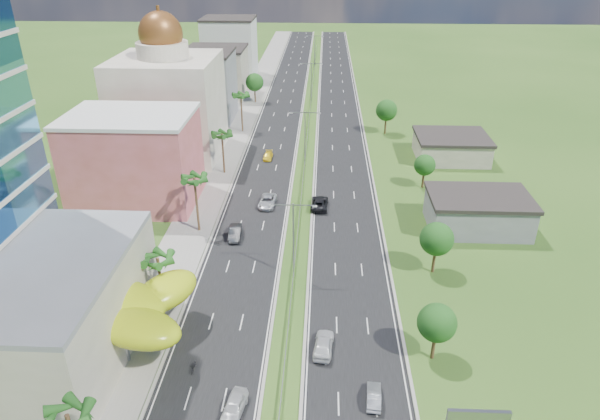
# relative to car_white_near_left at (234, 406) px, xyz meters

# --- Properties ---
(ground) EXTENTS (500.00, 500.00, 0.00)m
(ground) POSITION_rel_car_white_near_left_xyz_m (4.40, 13.54, -0.82)
(ground) COLOR #2D5119
(ground) RESTS_ON ground
(road_left) EXTENTS (11.00, 260.00, 0.04)m
(road_left) POSITION_rel_car_white_near_left_xyz_m (-3.10, 103.54, -0.80)
(road_left) COLOR black
(road_left) RESTS_ON ground
(road_right) EXTENTS (11.00, 260.00, 0.04)m
(road_right) POSITION_rel_car_white_near_left_xyz_m (11.90, 103.54, -0.80)
(road_right) COLOR black
(road_right) RESTS_ON ground
(sidewalk_left) EXTENTS (7.00, 260.00, 0.12)m
(sidewalk_left) POSITION_rel_car_white_near_left_xyz_m (-12.60, 103.54, -0.76)
(sidewalk_left) COLOR gray
(sidewalk_left) RESTS_ON ground
(median_guardrail) EXTENTS (0.10, 216.06, 0.76)m
(median_guardrail) POSITION_rel_car_white_near_left_xyz_m (4.40, 85.53, -0.20)
(median_guardrail) COLOR gray
(median_guardrail) RESTS_ON ground
(streetlight_median_b) EXTENTS (6.04, 0.25, 11.00)m
(streetlight_median_b) POSITION_rel_car_white_near_left_xyz_m (4.40, 23.54, 5.93)
(streetlight_median_b) COLOR gray
(streetlight_median_b) RESTS_ON ground
(streetlight_median_c) EXTENTS (6.04, 0.25, 11.00)m
(streetlight_median_c) POSITION_rel_car_white_near_left_xyz_m (4.40, 63.54, 5.93)
(streetlight_median_c) COLOR gray
(streetlight_median_c) RESTS_ON ground
(streetlight_median_d) EXTENTS (6.04, 0.25, 11.00)m
(streetlight_median_d) POSITION_rel_car_white_near_left_xyz_m (4.40, 108.54, 5.93)
(streetlight_median_d) COLOR gray
(streetlight_median_d) RESTS_ON ground
(streetlight_median_e) EXTENTS (6.04, 0.25, 11.00)m
(streetlight_median_e) POSITION_rel_car_white_near_left_xyz_m (4.40, 153.54, 5.93)
(streetlight_median_e) COLOR gray
(streetlight_median_e) RESTS_ON ground
(lime_canopy) EXTENTS (18.00, 15.00, 7.40)m
(lime_canopy) POSITION_rel_car_white_near_left_xyz_m (-15.60, 9.53, 4.17)
(lime_canopy) COLOR #AEC112
(lime_canopy) RESTS_ON ground
(pink_shophouse) EXTENTS (20.00, 15.00, 15.00)m
(pink_shophouse) POSITION_rel_car_white_near_left_xyz_m (-23.60, 45.54, 6.68)
(pink_shophouse) COLOR #BC554D
(pink_shophouse) RESTS_ON ground
(domed_building) EXTENTS (20.00, 20.00, 28.70)m
(domed_building) POSITION_rel_car_white_near_left_xyz_m (-23.60, 68.54, 10.53)
(domed_building) COLOR #C0B59F
(domed_building) RESTS_ON ground
(midrise_grey) EXTENTS (16.00, 15.00, 16.00)m
(midrise_grey) POSITION_rel_car_white_near_left_xyz_m (-22.60, 93.54, 7.18)
(midrise_grey) COLOR slate
(midrise_grey) RESTS_ON ground
(midrise_beige) EXTENTS (16.00, 15.00, 13.00)m
(midrise_beige) POSITION_rel_car_white_near_left_xyz_m (-22.60, 115.54, 5.68)
(midrise_beige) COLOR #9D9781
(midrise_beige) RESTS_ON ground
(midrise_white) EXTENTS (16.00, 15.00, 18.00)m
(midrise_white) POSITION_rel_car_white_near_left_xyz_m (-22.60, 138.54, 8.18)
(midrise_white) COLOR silver
(midrise_white) RESTS_ON ground
(shed_near) EXTENTS (15.00, 10.00, 5.00)m
(shed_near) POSITION_rel_car_white_near_left_xyz_m (32.40, 38.54, 1.68)
(shed_near) COLOR slate
(shed_near) RESTS_ON ground
(shed_far) EXTENTS (14.00, 12.00, 4.40)m
(shed_far) POSITION_rel_car_white_near_left_xyz_m (34.40, 68.54, 1.38)
(shed_far) COLOR #9D9781
(shed_far) RESTS_ON ground
(palm_tree_a) EXTENTS (3.60, 3.60, 9.10)m
(palm_tree_a) POSITION_rel_car_white_near_left_xyz_m (-11.10, -8.46, 7.20)
(palm_tree_a) COLOR #47301C
(palm_tree_a) RESTS_ON ground
(palm_tree_b) EXTENTS (3.60, 3.60, 8.10)m
(palm_tree_b) POSITION_rel_car_white_near_left_xyz_m (-11.10, 15.54, 6.24)
(palm_tree_b) COLOR #47301C
(palm_tree_b) RESTS_ON ground
(palm_tree_c) EXTENTS (3.60, 3.60, 9.60)m
(palm_tree_c) POSITION_rel_car_white_near_left_xyz_m (-11.10, 35.54, 7.68)
(palm_tree_c) COLOR #47301C
(palm_tree_c) RESTS_ON ground
(palm_tree_d) EXTENTS (3.60, 3.60, 8.60)m
(palm_tree_d) POSITION_rel_car_white_near_left_xyz_m (-11.10, 58.54, 6.72)
(palm_tree_d) COLOR #47301C
(palm_tree_d) RESTS_ON ground
(palm_tree_e) EXTENTS (3.60, 3.60, 9.40)m
(palm_tree_e) POSITION_rel_car_white_near_left_xyz_m (-11.10, 83.54, 7.49)
(palm_tree_e) COLOR #47301C
(palm_tree_e) RESTS_ON ground
(leafy_tree_lfar) EXTENTS (4.90, 4.90, 8.05)m
(leafy_tree_lfar) POSITION_rel_car_white_near_left_xyz_m (-11.10, 108.54, 4.76)
(leafy_tree_lfar) COLOR #47301C
(leafy_tree_lfar) RESTS_ON ground
(leafy_tree_ra) EXTENTS (4.20, 4.20, 6.90)m
(leafy_tree_ra) POSITION_rel_car_white_near_left_xyz_m (20.40, 8.54, 3.96)
(leafy_tree_ra) COLOR #47301C
(leafy_tree_ra) RESTS_ON ground
(leafy_tree_rb) EXTENTS (4.55, 4.55, 7.47)m
(leafy_tree_rb) POSITION_rel_car_white_near_left_xyz_m (23.40, 25.54, 4.36)
(leafy_tree_rb) COLOR #47301C
(leafy_tree_rb) RESTS_ON ground
(leafy_tree_rc) EXTENTS (3.85, 3.85, 6.33)m
(leafy_tree_rc) POSITION_rel_car_white_near_left_xyz_m (26.40, 53.54, 3.55)
(leafy_tree_rc) COLOR #47301C
(leafy_tree_rc) RESTS_ON ground
(leafy_tree_rd) EXTENTS (4.90, 4.90, 8.05)m
(leafy_tree_rd) POSITION_rel_car_white_near_left_xyz_m (22.40, 83.54, 4.76)
(leafy_tree_rd) COLOR #47301C
(leafy_tree_rd) RESTS_ON ground
(car_white_near_left) EXTENTS (2.52, 4.81, 1.56)m
(car_white_near_left) POSITION_rel_car_white_near_left_xyz_m (0.00, 0.00, 0.00)
(car_white_near_left) COLOR silver
(car_white_near_left) RESTS_ON road_left
(car_dark_left) EXTENTS (2.07, 5.12, 1.65)m
(car_dark_left) POSITION_rel_car_white_near_left_xyz_m (-5.12, 33.60, 0.05)
(car_dark_left) COLOR black
(car_dark_left) RESTS_ON road_left
(car_silver_mid_left) EXTENTS (3.05, 5.81, 1.56)m
(car_silver_mid_left) POSITION_rel_car_white_near_left_xyz_m (-1.29, 44.71, -0.00)
(car_silver_mid_left) COLOR #B1B4B9
(car_silver_mid_left) RESTS_ON road_left
(car_yellow_far_left) EXTENTS (1.84, 4.33, 1.25)m
(car_yellow_far_left) POSITION_rel_car_white_near_left_xyz_m (-3.33, 66.29, -0.16)
(car_yellow_far_left) COLOR yellow
(car_yellow_far_left) RESTS_ON road_left
(car_white_near_right) EXTENTS (2.54, 5.24, 1.72)m
(car_white_near_right) POSITION_rel_car_white_near_left_xyz_m (8.53, 9.13, 0.08)
(car_white_near_right) COLOR silver
(car_white_near_right) RESTS_ON road_right
(car_silver_right) EXTENTS (1.67, 4.01, 1.29)m
(car_silver_right) POSITION_rel_car_white_near_left_xyz_m (13.54, 2.05, -0.14)
(car_silver_right) COLOR #929499
(car_silver_right) RESTS_ON road_right
(car_dark_far_right) EXTENTS (3.04, 6.08, 1.65)m
(car_dark_far_right) POSITION_rel_car_white_near_left_xyz_m (7.60, 44.38, 0.05)
(car_dark_far_right) COLOR black
(car_dark_far_right) RESTS_ON road_right
(motorcycle) EXTENTS (0.58, 1.84, 1.17)m
(motorcycle) POSITION_rel_car_white_near_left_xyz_m (-5.15, 5.44, -0.20)
(motorcycle) COLOR black
(motorcycle) RESTS_ON road_left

